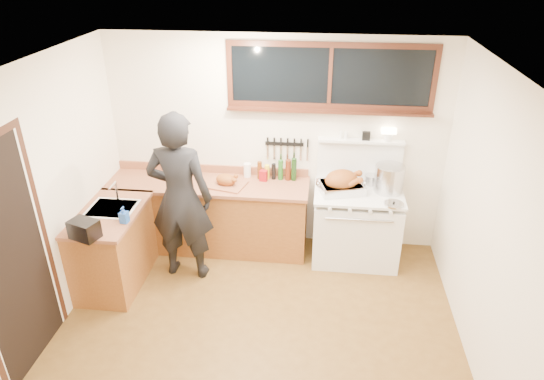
# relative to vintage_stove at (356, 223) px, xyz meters

# --- Properties ---
(ground_plane) EXTENTS (4.00, 3.50, 0.02)m
(ground_plane) POSITION_rel_vintage_stove_xyz_m (-1.00, -1.41, -0.48)
(ground_plane) COLOR brown
(room_shell) EXTENTS (4.10, 3.60, 2.65)m
(room_shell) POSITION_rel_vintage_stove_xyz_m (-1.00, -1.41, 1.18)
(room_shell) COLOR white
(room_shell) RESTS_ON ground
(counter_back) EXTENTS (2.44, 0.64, 1.00)m
(counter_back) POSITION_rel_vintage_stove_xyz_m (-1.80, 0.04, -0.01)
(counter_back) COLOR brown
(counter_back) RESTS_ON ground
(counter_left) EXTENTS (0.64, 1.09, 0.90)m
(counter_left) POSITION_rel_vintage_stove_xyz_m (-2.70, -0.79, -0.01)
(counter_left) COLOR brown
(counter_left) RESTS_ON ground
(sink_unit) EXTENTS (0.50, 0.45, 0.37)m
(sink_unit) POSITION_rel_vintage_stove_xyz_m (-2.68, -0.71, 0.38)
(sink_unit) COLOR white
(sink_unit) RESTS_ON counter_left
(vintage_stove) EXTENTS (1.02, 0.74, 1.58)m
(vintage_stove) POSITION_rel_vintage_stove_xyz_m (0.00, 0.00, 0.00)
(vintage_stove) COLOR white
(vintage_stove) RESTS_ON ground
(back_window) EXTENTS (2.32, 0.13, 0.77)m
(back_window) POSITION_rel_vintage_stove_xyz_m (-0.40, 0.31, 1.60)
(back_window) COLOR black
(back_window) RESTS_ON room_shell
(left_doorway) EXTENTS (0.02, 1.04, 2.17)m
(left_doorway) POSITION_rel_vintage_stove_xyz_m (-2.99, -1.96, 0.62)
(left_doorway) COLOR black
(left_doorway) RESTS_ON ground
(knife_strip) EXTENTS (0.52, 0.03, 0.28)m
(knife_strip) POSITION_rel_vintage_stove_xyz_m (-0.88, 0.32, 0.84)
(knife_strip) COLOR black
(knife_strip) RESTS_ON room_shell
(man) EXTENTS (0.74, 0.50, 1.97)m
(man) POSITION_rel_vintage_stove_xyz_m (-1.96, -0.54, 0.52)
(man) COLOR black
(man) RESTS_ON ground
(soap_bottle) EXTENTS (0.09, 0.09, 0.18)m
(soap_bottle) POSITION_rel_vintage_stove_xyz_m (-2.43, -0.97, 0.52)
(soap_bottle) COLOR blue
(soap_bottle) RESTS_ON counter_left
(toaster) EXTENTS (0.32, 0.27, 0.19)m
(toaster) POSITION_rel_vintage_stove_xyz_m (-2.70, -1.29, 0.53)
(toaster) COLOR black
(toaster) RESTS_ON counter_left
(cutting_board) EXTENTS (0.51, 0.43, 0.15)m
(cutting_board) POSITION_rel_vintage_stove_xyz_m (-1.56, -0.02, 0.49)
(cutting_board) COLOR #96593B
(cutting_board) RESTS_ON counter_back
(roast_turkey) EXTENTS (0.58, 0.50, 0.26)m
(roast_turkey) POSITION_rel_vintage_stove_xyz_m (-0.20, -0.01, 0.54)
(roast_turkey) COLOR silver
(roast_turkey) RESTS_ON vintage_stove
(stockpot) EXTENTS (0.40, 0.40, 0.32)m
(stockpot) POSITION_rel_vintage_stove_xyz_m (0.33, 0.05, 0.59)
(stockpot) COLOR silver
(stockpot) RESTS_ON vintage_stove
(saucepan) EXTENTS (0.17, 0.28, 0.12)m
(saucepan) POSITION_rel_vintage_stove_xyz_m (0.15, 0.22, 0.49)
(saucepan) COLOR silver
(saucepan) RESTS_ON vintage_stove
(pot_lid) EXTENTS (0.24, 0.24, 0.04)m
(pot_lid) POSITION_rel_vintage_stove_xyz_m (0.36, -0.28, 0.45)
(pot_lid) COLOR silver
(pot_lid) RESTS_ON vintage_stove
(coffee_tin) EXTENTS (0.10, 0.08, 0.13)m
(coffee_tin) POSITION_rel_vintage_stove_xyz_m (-1.13, 0.16, 0.50)
(coffee_tin) COLOR maroon
(coffee_tin) RESTS_ON counter_back
(pitcher) EXTENTS (0.11, 0.11, 0.17)m
(pitcher) POSITION_rel_vintage_stove_xyz_m (-1.35, 0.26, 0.52)
(pitcher) COLOR white
(pitcher) RESTS_ON counter_back
(bottle_cluster) EXTENTS (0.48, 0.07, 0.28)m
(bottle_cluster) POSITION_rel_vintage_stove_xyz_m (-0.94, 0.22, 0.55)
(bottle_cluster) COLOR black
(bottle_cluster) RESTS_ON counter_back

